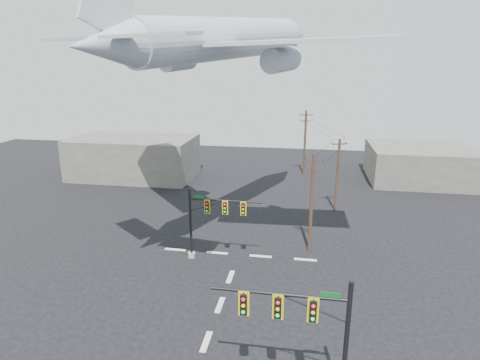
% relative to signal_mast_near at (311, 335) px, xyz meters
% --- Properties ---
extents(ground, '(120.00, 120.00, 0.00)m').
position_rel_signal_mast_near_xyz_m(ground, '(-6.26, 3.51, -3.98)').
color(ground, black).
rests_on(ground, ground).
extents(lane_markings, '(14.00, 21.20, 0.01)m').
position_rel_signal_mast_near_xyz_m(lane_markings, '(-6.26, 8.85, -3.97)').
color(lane_markings, beige).
rests_on(lane_markings, ground).
extents(signal_mast_near, '(7.05, 0.77, 7.02)m').
position_rel_signal_mast_near_xyz_m(signal_mast_near, '(0.00, 0.00, 0.00)').
color(signal_mast_near, gray).
rests_on(signal_mast_near, ground).
extents(signal_mast_far, '(6.58, 0.71, 6.46)m').
position_rel_signal_mast_near_xyz_m(signal_mast_far, '(-8.74, 14.27, -0.31)').
color(signal_mast_far, gray).
rests_on(signal_mast_far, ground).
extents(utility_pole_a, '(1.79, 0.70, 9.22)m').
position_rel_signal_mast_near_xyz_m(utility_pole_a, '(0.04, 17.40, 0.84)').
color(utility_pole_a, '#472D1E').
rests_on(utility_pole_a, ground).
extents(utility_pole_b, '(1.68, 0.62, 8.52)m').
position_rel_signal_mast_near_xyz_m(utility_pole_b, '(3.03, 28.64, 0.48)').
color(utility_pole_b, '#472D1E').
rests_on(utility_pole_b, ground).
extents(utility_pole_c, '(2.02, 0.34, 9.86)m').
position_rel_signal_mast_near_xyz_m(utility_pole_c, '(-0.90, 44.25, 1.18)').
color(utility_pole_c, '#472D1E').
rests_on(utility_pole_c, ground).
extents(power_lines, '(5.62, 26.85, 0.32)m').
position_rel_signal_mast_near_xyz_m(power_lines, '(1.26, 30.82, 4.41)').
color(power_lines, black).
extents(airliner, '(28.14, 30.74, 8.47)m').
position_rel_signal_mast_near_xyz_m(airliner, '(-7.87, 19.18, 14.68)').
color(airliner, '#B1B6BE').
extents(building_left, '(18.00, 10.00, 6.00)m').
position_rel_signal_mast_near_xyz_m(building_left, '(-26.26, 38.51, -0.98)').
color(building_left, slate).
rests_on(building_left, ground).
extents(building_right, '(14.00, 12.00, 5.00)m').
position_rel_signal_mast_near_xyz_m(building_right, '(15.74, 43.51, -1.48)').
color(building_right, slate).
rests_on(building_right, ground).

